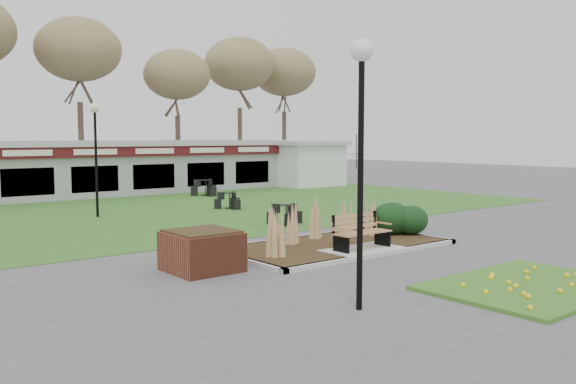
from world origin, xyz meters
TOP-DOWN VIEW (x-y plane):
  - ground at (0.00, 0.00)m, footprint 100.00×100.00m
  - lawn at (0.00, 12.00)m, footprint 34.00×16.00m
  - flower_bed at (0.00, -4.60)m, footprint 4.20×3.00m
  - planting_bed at (1.27, 1.35)m, footprint 6.75×3.40m
  - park_bench at (0.00, 0.25)m, footprint 1.70×0.66m
  - brick_planter at (-4.40, 1.00)m, footprint 1.50×1.50m
  - food_pavilion at (0.00, 19.96)m, footprint 24.60×3.40m
  - service_hut at (13.50, 18.00)m, footprint 4.40×3.40m
  - tree_backdrop at (0.00, 28.00)m, footprint 47.24×5.24m
  - lamp_post_near_left at (-3.86, -3.50)m, footprint 0.39×0.39m
  - lamp_post_mid_right at (-2.63, 11.67)m, footprint 0.36×0.36m
  - bistro_set_a at (1.73, 5.52)m, footprint 1.21×1.31m
  - bistro_set_b at (5.14, 16.50)m, footprint 1.55×1.35m
  - bistro_set_d at (2.86, 10.80)m, footprint 1.29×1.14m
  - patio_umbrella at (16.00, 16.17)m, footprint 2.10×2.13m

SIDE VIEW (x-z plane):
  - ground at x=0.00m, z-range 0.00..0.00m
  - lawn at x=0.00m, z-range 0.00..0.02m
  - flower_bed at x=0.00m, z-range -0.01..0.15m
  - bistro_set_d at x=2.86m, z-range -0.09..0.59m
  - bistro_set_a at x=1.73m, z-range -0.10..0.60m
  - bistro_set_b at x=5.14m, z-range -0.12..0.70m
  - planting_bed at x=1.27m, z-range -0.27..1.00m
  - brick_planter at x=-4.40m, z-range 0.00..0.95m
  - park_bench at x=0.00m, z-range 0.12..1.05m
  - patio_umbrella at x=16.00m, z-range 0.28..2.48m
  - service_hut at x=13.50m, z-range 0.04..2.86m
  - food_pavilion at x=0.00m, z-range 0.03..2.93m
  - lamp_post_mid_right at x=-2.63m, z-range 1.00..5.35m
  - lamp_post_near_left at x=-3.86m, z-range 1.09..5.85m
  - tree_backdrop at x=0.00m, z-range 3.18..13.54m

